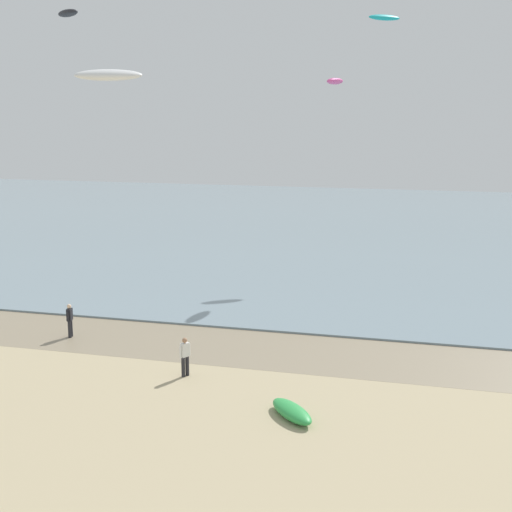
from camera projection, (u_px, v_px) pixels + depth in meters
name	position (u px, v px, depth m)	size (l,w,h in m)	color
wet_sand_strip	(344.00, 356.00, 32.39)	(120.00, 5.43, 0.01)	gray
sea	(395.00, 228.00, 68.14)	(160.00, 70.00, 0.10)	gray
person_nearest_camera	(70.00, 319.00, 34.98)	(0.28, 0.56, 1.71)	#232328
person_by_waterline	(185.00, 356.00, 29.78)	(0.37, 0.50, 1.71)	#232328
grounded_kite	(292.00, 411.00, 25.83)	(2.44, 0.88, 0.49)	green
kite_aloft_0	(108.00, 75.00, 29.52)	(2.90, 0.93, 0.46)	white
kite_aloft_1	(68.00, 13.00, 46.38)	(2.68, 0.86, 0.43)	black
kite_aloft_4	(335.00, 81.00, 45.82)	(2.48, 0.79, 0.40)	#E54C99
kite_aloft_5	(384.00, 18.00, 51.73)	(2.57, 0.82, 0.41)	#19B2B7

